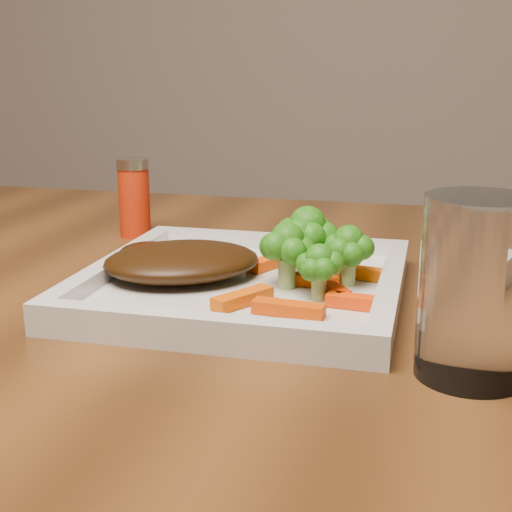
% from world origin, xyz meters
% --- Properties ---
extents(plate, '(0.27, 0.27, 0.01)m').
position_xyz_m(plate, '(0.17, -0.14, 0.76)').
color(plate, silver).
rests_on(plate, dining_table).
extents(steak, '(0.18, 0.16, 0.03)m').
position_xyz_m(steak, '(0.11, -0.14, 0.78)').
color(steak, '#331C07').
rests_on(steak, plate).
extents(broccoli_0, '(0.07, 0.07, 0.07)m').
position_xyz_m(broccoli_0, '(0.22, -0.11, 0.80)').
color(broccoli_0, '#2C6510').
rests_on(broccoli_0, plate).
extents(broccoli_1, '(0.07, 0.07, 0.06)m').
position_xyz_m(broccoli_1, '(0.26, -0.12, 0.79)').
color(broccoli_1, '#116914').
rests_on(broccoli_1, plate).
extents(broccoli_2, '(0.05, 0.05, 0.06)m').
position_xyz_m(broccoli_2, '(0.24, -0.17, 0.79)').
color(broccoli_2, '#126E13').
rests_on(broccoli_2, plate).
extents(broccoli_3, '(0.06, 0.06, 0.06)m').
position_xyz_m(broccoli_3, '(0.21, -0.14, 0.79)').
color(broccoli_3, '#246B11').
rests_on(broccoli_3, plate).
extents(carrot_0, '(0.06, 0.02, 0.01)m').
position_xyz_m(carrot_0, '(0.23, -0.21, 0.77)').
color(carrot_0, '#D23E03').
rests_on(carrot_0, plate).
extents(carrot_1, '(0.05, 0.02, 0.01)m').
position_xyz_m(carrot_1, '(0.28, -0.18, 0.77)').
color(carrot_1, '#EF3903').
rests_on(carrot_1, plate).
extents(carrot_2, '(0.04, 0.06, 0.01)m').
position_xyz_m(carrot_2, '(0.19, -0.20, 0.77)').
color(carrot_2, '#D14F03').
rests_on(carrot_2, plate).
extents(carrot_3, '(0.05, 0.02, 0.01)m').
position_xyz_m(carrot_3, '(0.28, -0.10, 0.77)').
color(carrot_3, '#EC5C03').
rests_on(carrot_3, plate).
extents(carrot_4, '(0.04, 0.06, 0.01)m').
position_xyz_m(carrot_4, '(0.18, -0.08, 0.77)').
color(carrot_4, '#FF4D04').
rests_on(carrot_4, plate).
extents(carrot_5, '(0.04, 0.05, 0.01)m').
position_xyz_m(carrot_5, '(0.25, -0.16, 0.77)').
color(carrot_5, red).
rests_on(carrot_5, plate).
extents(carrot_6, '(0.05, 0.01, 0.01)m').
position_xyz_m(carrot_6, '(0.23, -0.13, 0.77)').
color(carrot_6, '#E84A03').
rests_on(carrot_6, plate).
extents(spice_shaker, '(0.04, 0.04, 0.09)m').
position_xyz_m(spice_shaker, '(-0.01, 0.05, 0.80)').
color(spice_shaker, red).
rests_on(spice_shaker, dining_table).
extents(drinking_glass, '(0.08, 0.08, 0.12)m').
position_xyz_m(drinking_glass, '(0.36, -0.26, 0.81)').
color(drinking_glass, white).
rests_on(drinking_glass, dining_table).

